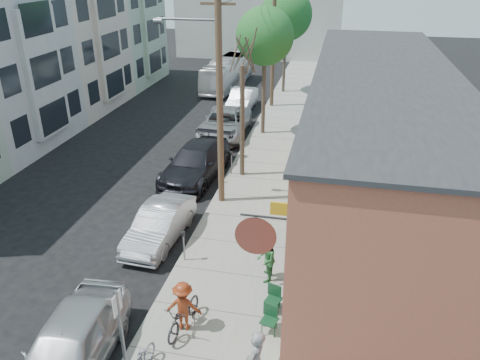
% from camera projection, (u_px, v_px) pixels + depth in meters
% --- Properties ---
extents(ground, '(120.00, 120.00, 0.00)m').
position_uv_depth(ground, '(124.00, 262.00, 17.60)').
color(ground, black).
extents(sidewalk, '(4.50, 58.00, 0.15)m').
position_uv_depth(sidewalk, '(277.00, 158.00, 26.46)').
color(sidewalk, gray).
rests_on(sidewalk, ground).
extents(cafe_building, '(6.60, 20.20, 6.61)m').
position_uv_depth(cafe_building, '(375.00, 151.00, 18.88)').
color(cafe_building, '#A5523D').
rests_on(cafe_building, ground).
extents(apartment_row, '(6.30, 32.00, 9.00)m').
position_uv_depth(apartment_row, '(38.00, 57.00, 30.21)').
color(apartment_row, '#A4B89B').
rests_on(apartment_row, ground).
extents(sign_post, '(0.07, 0.45, 2.80)m').
position_uv_depth(sign_post, '(120.00, 325.00, 12.03)').
color(sign_post, slate).
rests_on(sign_post, sidewalk).
extents(parking_meter_near, '(0.14, 0.14, 1.24)m').
position_uv_depth(parking_meter_near, '(184.00, 241.00, 17.13)').
color(parking_meter_near, slate).
rests_on(parking_meter_near, sidewalk).
extents(parking_meter_far, '(0.14, 0.14, 1.24)m').
position_uv_depth(parking_meter_far, '(231.00, 159.00, 24.05)').
color(parking_meter_far, slate).
rests_on(parking_meter_far, sidewalk).
extents(utility_pole_near, '(3.57, 0.28, 10.00)m').
position_uv_depth(utility_pole_near, '(218.00, 89.00, 19.51)').
color(utility_pole_near, '#503A28').
rests_on(utility_pole_near, sidewalk).
extents(utility_pole_far, '(1.80, 0.28, 10.00)m').
position_uv_depth(utility_pole_far, '(274.00, 35.00, 33.31)').
color(utility_pole_far, '#503A28').
rests_on(utility_pole_far, sidewalk).
extents(tree_bare, '(0.24, 0.24, 5.63)m').
position_uv_depth(tree_bare, '(242.00, 123.00, 23.13)').
color(tree_bare, '#44392C').
rests_on(tree_bare, sidewalk).
extents(tree_leafy_mid, '(3.45, 3.45, 7.74)m').
position_uv_depth(tree_leafy_mid, '(265.00, 36.00, 27.50)').
color(tree_leafy_mid, '#44392C').
rests_on(tree_leafy_mid, sidewalk).
extents(tree_leafy_far, '(4.07, 4.07, 8.14)m').
position_uv_depth(tree_leafy_far, '(286.00, 15.00, 36.63)').
color(tree_leafy_far, '#44392C').
rests_on(tree_leafy_far, sidewalk).
extents(patio_chair_a, '(0.63, 0.63, 0.88)m').
position_uv_depth(patio_chair_a, '(273.00, 300.00, 14.80)').
color(patio_chair_a, '#0F381E').
rests_on(patio_chair_a, sidewalk).
extents(patio_chair_b, '(0.62, 0.62, 0.88)m').
position_uv_depth(patio_chair_b, '(269.00, 320.00, 13.96)').
color(patio_chair_b, '#0F381E').
rests_on(patio_chair_b, sidewalk).
extents(patron_green, '(0.70, 0.86, 1.69)m').
position_uv_depth(patron_green, '(266.00, 259.00, 16.08)').
color(patron_green, '#2B6C34').
rests_on(patron_green, sidewalk).
extents(cyclist, '(1.12, 0.71, 1.66)m').
position_uv_depth(cyclist, '(183.00, 306.00, 13.95)').
color(cyclist, maroon).
rests_on(cyclist, sidewalk).
extents(cyclist_bike, '(0.98, 2.05, 1.04)m').
position_uv_depth(cyclist_bike, '(184.00, 314.00, 14.09)').
color(cyclist_bike, black).
rests_on(cyclist_bike, sidewalk).
extents(car_0, '(2.38, 5.17, 1.71)m').
position_uv_depth(car_0, '(70.00, 347.00, 12.67)').
color(car_0, '#A8ABB0').
rests_on(car_0, ground).
extents(car_1, '(1.78, 4.50, 1.46)m').
position_uv_depth(car_1, '(160.00, 224.00, 18.68)').
color(car_1, '#B5B5BE').
rests_on(car_1, ground).
extents(car_2, '(2.88, 6.06, 1.71)m').
position_uv_depth(car_2, '(196.00, 162.00, 23.98)').
color(car_2, black).
rests_on(car_2, ground).
extents(car_3, '(2.93, 6.05, 1.66)m').
position_uv_depth(car_3, '(224.00, 123.00, 29.67)').
color(car_3, gray).
rests_on(car_3, ground).
extents(car_4, '(1.64, 4.63, 1.52)m').
position_uv_depth(car_4, '(242.00, 99.00, 34.81)').
color(car_4, silver).
rests_on(car_4, ground).
extents(bus, '(2.75, 9.38, 2.58)m').
position_uv_depth(bus, '(228.00, 72.00, 40.61)').
color(bus, white).
rests_on(bus, ground).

